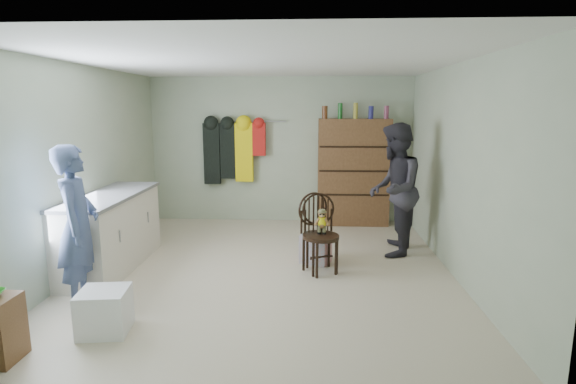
# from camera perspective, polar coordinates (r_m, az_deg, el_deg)

# --- Properties ---
(ground_plane) EXTENTS (5.00, 5.00, 0.00)m
(ground_plane) POSITION_cam_1_polar(r_m,az_deg,el_deg) (5.67, -2.67, -9.83)
(ground_plane) COLOR beige
(ground_plane) RESTS_ON ground
(room_walls) EXTENTS (5.00, 5.00, 5.00)m
(room_walls) POSITION_cam_1_polar(r_m,az_deg,el_deg) (5.85, -2.29, 6.69)
(room_walls) COLOR #AFB99B
(room_walls) RESTS_ON ground
(counter) EXTENTS (0.64, 1.86, 0.94)m
(counter) POSITION_cam_1_polar(r_m,az_deg,el_deg) (6.03, -21.54, -4.62)
(counter) COLOR silver
(counter) RESTS_ON ground
(plastic_tub) EXTENTS (0.46, 0.44, 0.39)m
(plastic_tub) POSITION_cam_1_polar(r_m,az_deg,el_deg) (4.46, -22.27, -13.82)
(plastic_tub) COLOR white
(plastic_tub) RESTS_ON ground
(chair_front) EXTENTS (0.52, 0.52, 0.95)m
(chair_front) POSITION_cam_1_polar(r_m,az_deg,el_deg) (5.51, 4.17, -4.67)
(chair_front) COLOR black
(chair_front) RESTS_ON ground
(chair_far) EXTENTS (0.60, 0.60, 0.97)m
(chair_far) POSITION_cam_1_polar(r_m,az_deg,el_deg) (5.49, 3.82, -4.83)
(chair_far) COLOR black
(chair_far) RESTS_ON ground
(striped_bag) EXTENTS (0.43, 0.39, 0.37)m
(striped_bag) POSITION_cam_1_polar(r_m,az_deg,el_deg) (5.87, 3.52, -7.19)
(striped_bag) COLOR #E57472
(striped_bag) RESTS_ON ground
(person_left) EXTENTS (0.53, 0.68, 1.64)m
(person_left) POSITION_cam_1_polar(r_m,az_deg,el_deg) (4.94, -25.14, -4.01)
(person_left) COLOR #475782
(person_left) RESTS_ON ground
(person_right) EXTENTS (0.88, 1.01, 1.79)m
(person_right) POSITION_cam_1_polar(r_m,az_deg,el_deg) (6.21, 13.30, 0.28)
(person_right) COLOR #2D2B33
(person_right) RESTS_ON ground
(dresser) EXTENTS (1.20, 0.39, 2.06)m
(dresser) POSITION_cam_1_polar(r_m,az_deg,el_deg) (7.69, 8.29, 2.54)
(dresser) COLOR brown
(dresser) RESTS_ON ground
(coat_rack) EXTENTS (1.42, 0.12, 1.09)m
(coat_rack) POSITION_cam_1_polar(r_m,az_deg,el_deg) (7.82, -7.10, 5.23)
(coat_rack) COLOR #99999E
(coat_rack) RESTS_ON ground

